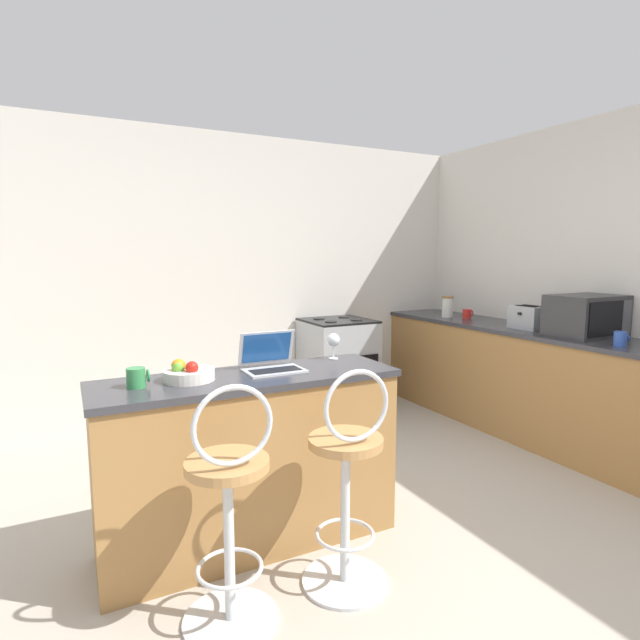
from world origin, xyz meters
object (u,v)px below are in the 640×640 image
mug_green (137,378)px  mug_blue (620,339)px  wine_glass_tall (333,341)px  storage_jar (447,307)px  microwave (586,316)px  fruit_bowl (188,373)px  bar_stool_far (347,484)px  stove_range (338,366)px  mug_red (467,314)px  bar_stool_near (230,512)px  toaster (529,317)px  laptop (271,360)px

mug_green → mug_blue: size_ratio=1.02×
wine_glass_tall → storage_jar: (1.97, 1.25, -0.01)m
microwave → storage_jar: 1.40m
mug_green → fruit_bowl: fruit_bowl is taller
bar_stool_far → stove_range: bar_stool_far is taller
mug_red → storage_jar: storage_jar is taller
bar_stool_far → stove_range: size_ratio=1.13×
wine_glass_tall → fruit_bowl: bearing=-171.6°
fruit_bowl → storage_jar: bearing=25.8°
fruit_bowl → bar_stool_near: bearing=-87.3°
stove_range → mug_red: (1.17, -0.48, 0.50)m
bar_stool_far → mug_red: bearing=36.8°
bar_stool_near → storage_jar: bearing=34.6°
stove_range → fruit_bowl: size_ratio=3.68×
bar_stool_far → fruit_bowl: size_ratio=4.17×
mug_green → storage_jar: size_ratio=0.50×
bar_stool_near → toaster: size_ratio=3.78×
microwave → wine_glass_tall: (-2.09, 0.14, -0.05)m
stove_range → laptop: bearing=-128.8°
mug_blue → fruit_bowl: 2.83m
wine_glass_tall → mug_red: wine_glass_tall is taller
toaster → fruit_bowl: (-2.92, -0.46, -0.06)m
mug_green → mug_blue: mug_blue is taller
microwave → wine_glass_tall: 2.10m
mug_blue → fruit_bowl: (-2.80, 0.39, -0.01)m
laptop → microwave: (2.52, -0.05, 0.10)m
toaster → microwave: bearing=-83.4°
microwave → wine_glass_tall: microwave is taller
bar_stool_far → mug_red: bar_stool_far is taller
toaster → mug_green: toaster is taller
laptop → mug_green: size_ratio=2.99×
mug_blue → fruit_bowl: size_ratio=0.41×
toaster → stove_range: bearing=132.4°
mug_blue → storage_jar: size_ratio=0.49×
mug_green → mug_red: 3.43m
stove_range → fruit_bowl: 2.51m
bar_stool_far → fruit_bowl: bearing=135.3°
bar_stool_near → mug_red: bearing=31.3°
mug_green → wine_glass_tall: 1.13m
microwave → storage_jar: bearing=95.1°
storage_jar → fruit_bowl: storage_jar is taller
bar_stool_far → mug_blue: bar_stool_far is taller
stove_range → wine_glass_tall: 1.90m
bar_stool_near → stove_range: 2.87m
mug_green → bar_stool_far: bearing=-33.9°
mug_red → storage_jar: size_ratio=0.49×
storage_jar → mug_green: bearing=-155.6°
bar_stool_near → mug_green: bar_stool_near is taller
fruit_bowl → bar_stool_far: bearing=-44.7°
bar_stool_far → fruit_bowl: 0.93m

